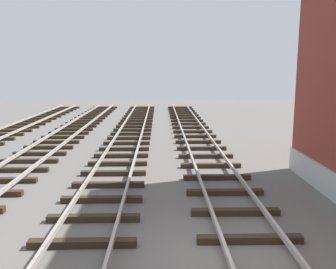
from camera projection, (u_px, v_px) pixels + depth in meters
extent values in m
plane|color=#605B56|center=(217.00, 262.00, 7.83)|extent=(82.76, 82.76, 0.00)
cube|color=#2D2319|center=(250.00, 239.00, 8.66)|extent=(2.50, 0.24, 0.18)
cube|color=#2D2319|center=(235.00, 212.00, 10.31)|extent=(2.50, 0.24, 0.18)
cube|color=#2D2319|center=(225.00, 192.00, 11.96)|extent=(2.50, 0.24, 0.18)
cube|color=#2D2319|center=(217.00, 177.00, 13.61)|extent=(2.50, 0.24, 0.18)
cube|color=#2D2319|center=(211.00, 166.00, 15.26)|extent=(2.50, 0.24, 0.18)
cube|color=#2D2319|center=(206.00, 156.00, 16.90)|extent=(2.50, 0.24, 0.18)
cube|color=#2D2319|center=(202.00, 148.00, 18.55)|extent=(2.50, 0.24, 0.18)
cube|color=#2D2319|center=(198.00, 142.00, 20.20)|extent=(2.50, 0.24, 0.18)
cube|color=#2D2319|center=(195.00, 136.00, 21.85)|extent=(2.50, 0.24, 0.18)
cube|color=#2D2319|center=(193.00, 132.00, 23.50)|extent=(2.50, 0.24, 0.18)
cube|color=#2D2319|center=(191.00, 128.00, 25.15)|extent=(2.50, 0.24, 0.18)
cube|color=#2D2319|center=(189.00, 124.00, 26.80)|extent=(2.50, 0.24, 0.18)
cube|color=#2D2319|center=(187.00, 121.00, 28.44)|extent=(2.50, 0.24, 0.18)
cube|color=#2D2319|center=(185.00, 118.00, 30.09)|extent=(2.50, 0.24, 0.18)
cube|color=#2D2319|center=(184.00, 115.00, 31.74)|extent=(2.50, 0.24, 0.18)
cube|color=#2D2319|center=(183.00, 113.00, 33.39)|extent=(2.50, 0.24, 0.18)
cube|color=#2D2319|center=(182.00, 111.00, 35.04)|extent=(2.50, 0.24, 0.18)
cube|color=#2D2319|center=(181.00, 109.00, 36.69)|extent=(2.50, 0.24, 0.18)
cube|color=#2D2319|center=(180.00, 107.00, 38.34)|extent=(2.50, 0.24, 0.18)
cube|color=#9E9389|center=(226.00, 251.00, 7.79)|extent=(0.08, 63.66, 0.14)
cube|color=#9E9389|center=(293.00, 250.00, 7.82)|extent=(0.08, 63.66, 0.14)
cube|color=#2D2319|center=(83.00, 243.00, 8.46)|extent=(2.50, 0.24, 0.18)
cube|color=#2D2319|center=(94.00, 218.00, 9.88)|extent=(2.50, 0.24, 0.18)
cube|color=#2D2319|center=(102.00, 199.00, 11.31)|extent=(2.50, 0.24, 0.18)
cube|color=#2D2319|center=(108.00, 185.00, 12.73)|extent=(2.50, 0.24, 0.18)
cube|color=#2D2319|center=(113.00, 173.00, 14.16)|extent=(2.50, 0.24, 0.18)
cube|color=#2D2319|center=(118.00, 164.00, 15.58)|extent=(2.50, 0.24, 0.18)
cube|color=#2D2319|center=(121.00, 156.00, 17.00)|extent=(2.50, 0.24, 0.18)
cube|color=#2D2319|center=(124.00, 149.00, 18.43)|extent=(2.50, 0.24, 0.18)
cube|color=#2D2319|center=(127.00, 143.00, 19.85)|extent=(2.50, 0.24, 0.18)
cube|color=#2D2319|center=(129.00, 138.00, 21.27)|extent=(2.50, 0.24, 0.18)
cube|color=#2D2319|center=(131.00, 134.00, 22.70)|extent=(2.50, 0.24, 0.18)
cube|color=#2D2319|center=(132.00, 130.00, 24.12)|extent=(2.50, 0.24, 0.18)
cube|color=#2D2319|center=(134.00, 127.00, 25.55)|extent=(2.50, 0.24, 0.18)
cube|color=#2D2319|center=(135.00, 124.00, 26.97)|extent=(2.50, 0.24, 0.18)
cube|color=#2D2319|center=(137.00, 121.00, 28.39)|extent=(2.50, 0.24, 0.18)
cube|color=#2D2319|center=(138.00, 118.00, 29.82)|extent=(2.50, 0.24, 0.18)
cube|color=#2D2319|center=(139.00, 116.00, 31.24)|extent=(2.50, 0.24, 0.18)
cube|color=#2D2319|center=(140.00, 114.00, 32.67)|extent=(2.50, 0.24, 0.18)
cube|color=#2D2319|center=(140.00, 112.00, 34.09)|extent=(2.50, 0.24, 0.18)
cube|color=#2D2319|center=(141.00, 110.00, 35.51)|extent=(2.50, 0.24, 0.18)
cube|color=#2D2319|center=(142.00, 109.00, 36.94)|extent=(2.50, 0.24, 0.18)
cube|color=#2D2319|center=(143.00, 107.00, 38.36)|extent=(2.50, 0.24, 0.18)
cube|color=#9E9389|center=(41.00, 253.00, 7.70)|extent=(0.08, 63.66, 0.14)
cube|color=#9E9389|center=(109.00, 252.00, 7.74)|extent=(0.08, 63.66, 0.14)
cube|color=#2D2319|center=(2.00, 180.00, 13.23)|extent=(2.50, 0.24, 0.18)
cube|color=#2D2319|center=(17.00, 170.00, 14.62)|extent=(2.50, 0.24, 0.18)
cube|color=#2D2319|center=(29.00, 161.00, 16.01)|extent=(2.50, 0.24, 0.18)
cube|color=#2D2319|center=(40.00, 154.00, 17.41)|extent=(2.50, 0.24, 0.18)
cube|color=#2D2319|center=(49.00, 147.00, 18.80)|extent=(2.50, 0.24, 0.18)
cube|color=#2D2319|center=(56.00, 142.00, 20.19)|extent=(2.50, 0.24, 0.18)
cube|color=#2D2319|center=(63.00, 137.00, 21.58)|extent=(2.50, 0.24, 0.18)
cube|color=#2D2319|center=(69.00, 133.00, 22.97)|extent=(2.50, 0.24, 0.18)
cube|color=#2D2319|center=(74.00, 129.00, 24.37)|extent=(2.50, 0.24, 0.18)
cube|color=#2D2319|center=(79.00, 126.00, 25.76)|extent=(2.50, 0.24, 0.18)
cube|color=#2D2319|center=(83.00, 123.00, 27.15)|extent=(2.50, 0.24, 0.18)
cube|color=#2D2319|center=(86.00, 121.00, 28.54)|extent=(2.50, 0.24, 0.18)
cube|color=#2D2319|center=(90.00, 118.00, 29.94)|extent=(2.50, 0.24, 0.18)
cube|color=#2D2319|center=(93.00, 116.00, 31.33)|extent=(2.50, 0.24, 0.18)
cube|color=#2D2319|center=(96.00, 114.00, 32.72)|extent=(2.50, 0.24, 0.18)
cube|color=#2D2319|center=(98.00, 112.00, 34.11)|extent=(2.50, 0.24, 0.18)
cube|color=#2D2319|center=(101.00, 110.00, 35.50)|extent=(2.50, 0.24, 0.18)
cube|color=#2D2319|center=(103.00, 109.00, 36.90)|extent=(2.50, 0.24, 0.18)
cube|color=#2D2319|center=(105.00, 107.00, 38.29)|extent=(2.50, 0.24, 0.18)
cube|color=#2D2319|center=(3.00, 134.00, 22.52)|extent=(2.50, 0.24, 0.18)
cube|color=#2D2319|center=(13.00, 130.00, 23.95)|extent=(2.50, 0.24, 0.18)
cube|color=#2D2319|center=(21.00, 127.00, 25.37)|extent=(2.50, 0.24, 0.18)
cube|color=#2D2319|center=(28.00, 124.00, 26.79)|extent=(2.50, 0.24, 0.18)
cube|color=#2D2319|center=(35.00, 121.00, 28.22)|extent=(2.50, 0.24, 0.18)
cube|color=#2D2319|center=(41.00, 119.00, 29.64)|extent=(2.50, 0.24, 0.18)
cube|color=#2D2319|center=(46.00, 116.00, 31.07)|extent=(2.50, 0.24, 0.18)
cube|color=#2D2319|center=(51.00, 114.00, 32.49)|extent=(2.50, 0.24, 0.18)
cube|color=#2D2319|center=(56.00, 112.00, 33.91)|extent=(2.50, 0.24, 0.18)
cube|color=#2D2319|center=(60.00, 111.00, 35.34)|extent=(2.50, 0.24, 0.18)
cube|color=#2D2319|center=(64.00, 109.00, 36.76)|extent=(2.50, 0.24, 0.18)
cube|color=#2D2319|center=(67.00, 108.00, 38.18)|extent=(2.50, 0.24, 0.18)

